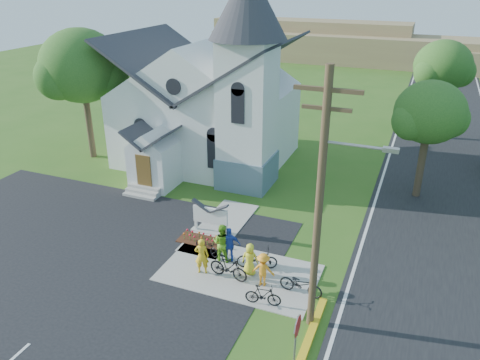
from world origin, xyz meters
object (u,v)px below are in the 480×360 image
at_px(church_sign, 210,216).
at_px(cyclist_2, 229,245).
at_px(bike_3, 263,295).
at_px(bike_4, 301,284).
at_px(cyclist_0, 202,256).
at_px(utility_pole, 321,199).
at_px(stop_sign, 297,334).
at_px(cyclist_1, 222,242).
at_px(bike_2, 257,259).
at_px(bike_0, 207,246).
at_px(cyclist_3, 263,270).
at_px(bike_1, 228,267).
at_px(cyclist_4, 250,259).

relative_size(church_sign, cyclist_2, 1.26).
height_order(bike_3, bike_4, bike_4).
bearing_deg(bike_4, cyclist_0, 97.45).
bearing_deg(utility_pole, bike_4, 119.42).
bearing_deg(stop_sign, cyclist_1, 133.44).
height_order(bike_2, bike_4, bike_4).
distance_m(bike_0, bike_3, 4.56).
relative_size(bike_2, cyclist_3, 1.21).
bearing_deg(cyclist_2, bike_1, 87.01).
distance_m(cyclist_1, bike_3, 3.75).
bearing_deg(stop_sign, bike_1, 135.64).
distance_m(stop_sign, bike_3, 3.93).
bearing_deg(cyclist_1, bike_2, 177.80).
bearing_deg(cyclist_2, cyclist_1, -18.66).
bearing_deg(bike_1, stop_sign, -127.35).
relative_size(utility_pole, cyclist_4, 6.52).
distance_m(utility_pole, bike_1, 6.49).
height_order(cyclist_1, cyclist_3, cyclist_1).
height_order(church_sign, stop_sign, stop_sign).
bearing_deg(bike_0, stop_sign, -112.30).
height_order(bike_0, cyclist_2, cyclist_2).
relative_size(church_sign, bike_2, 1.17).
bearing_deg(utility_pole, bike_0, 154.07).
bearing_deg(bike_4, cyclist_1, 80.29).
height_order(bike_0, bike_1, bike_1).
height_order(utility_pole, bike_1, utility_pole).
bearing_deg(cyclist_0, cyclist_1, -125.91).
relative_size(bike_0, cyclist_3, 0.98).
xyz_separation_m(utility_pole, bike_3, (-2.12, 0.30, -4.90)).
bearing_deg(cyclist_4, bike_0, -24.83).
distance_m(bike_2, cyclist_4, 0.64).
relative_size(cyclist_2, cyclist_4, 1.14).
distance_m(cyclist_2, bike_4, 3.94).
bearing_deg(bike_4, church_sign, 66.31).
bearing_deg(bike_4, cyclist_2, 78.40).
distance_m(stop_sign, cyclist_3, 5.10).
height_order(bike_2, bike_3, bike_2).
xyz_separation_m(bike_1, cyclist_2, (-0.49, 1.27, 0.31)).
height_order(church_sign, utility_pole, utility_pole).
distance_m(bike_1, cyclist_3, 1.59).
xyz_separation_m(church_sign, cyclist_1, (1.56, -2.04, -0.04)).
relative_size(stop_sign, cyclist_1, 1.32).
height_order(utility_pole, bike_3, utility_pole).
distance_m(stop_sign, bike_1, 6.01).
height_order(cyclist_0, cyclist_2, cyclist_0).
distance_m(cyclist_1, bike_2, 1.81).
bearing_deg(cyclist_3, bike_0, -26.87).
xyz_separation_m(utility_pole, bike_2, (-3.25, 2.65, -4.86)).
height_order(utility_pole, stop_sign, utility_pole).
bearing_deg(cyclist_2, church_sign, -70.16).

